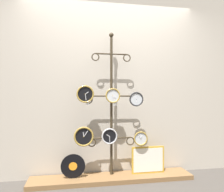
{
  "coord_description": "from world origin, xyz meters",
  "views": [
    {
      "loc": [
        -0.52,
        -2.56,
        1.14
      ],
      "look_at": [
        0.0,
        0.36,
        1.14
      ],
      "focal_mm": 35.0,
      "sensor_mm": 36.0,
      "label": 1
    }
  ],
  "objects_px": {
    "clock_bottom_center": "(109,136)",
    "vinyl_record": "(73,166)",
    "clock_bottom_left": "(84,137)",
    "display_stand": "(111,132)",
    "clock_middle_right": "(136,99)",
    "clock_middle_center": "(113,96)",
    "clock_bottom_right": "(141,139)",
    "clock_middle_left": "(85,94)",
    "picture_frame": "(148,160)"
  },
  "relations": [
    {
      "from": "clock_middle_left",
      "to": "clock_middle_center",
      "type": "xyz_separation_m",
      "value": [
        0.37,
        -0.0,
        -0.02
      ]
    },
    {
      "from": "clock_middle_left",
      "to": "clock_bottom_right",
      "type": "xyz_separation_m",
      "value": [
        0.76,
        -0.01,
        -0.61
      ]
    },
    {
      "from": "clock_middle_center",
      "to": "vinyl_record",
      "type": "height_order",
      "value": "clock_middle_center"
    },
    {
      "from": "clock_bottom_left",
      "to": "clock_bottom_center",
      "type": "relative_size",
      "value": 1.22
    },
    {
      "from": "clock_middle_left",
      "to": "clock_middle_center",
      "type": "bearing_deg",
      "value": -0.69
    },
    {
      "from": "vinyl_record",
      "to": "picture_frame",
      "type": "height_order",
      "value": "picture_frame"
    },
    {
      "from": "clock_bottom_left",
      "to": "clock_bottom_right",
      "type": "height_order",
      "value": "clock_bottom_left"
    },
    {
      "from": "clock_bottom_left",
      "to": "picture_frame",
      "type": "height_order",
      "value": "clock_bottom_left"
    },
    {
      "from": "clock_middle_right",
      "to": "clock_bottom_center",
      "type": "distance_m",
      "value": 0.62
    },
    {
      "from": "display_stand",
      "to": "clock_middle_right",
      "type": "bearing_deg",
      "value": -14.05
    },
    {
      "from": "clock_middle_left",
      "to": "clock_middle_right",
      "type": "relative_size",
      "value": 1.17
    },
    {
      "from": "clock_middle_left",
      "to": "clock_bottom_right",
      "type": "distance_m",
      "value": 0.97
    },
    {
      "from": "display_stand",
      "to": "picture_frame",
      "type": "relative_size",
      "value": 4.3
    },
    {
      "from": "clock_bottom_left",
      "to": "clock_middle_center",
      "type": "bearing_deg",
      "value": 0.04
    },
    {
      "from": "vinyl_record",
      "to": "clock_middle_left",
      "type": "bearing_deg",
      "value": -6.76
    },
    {
      "from": "clock_bottom_center",
      "to": "picture_frame",
      "type": "bearing_deg",
      "value": 3.06
    },
    {
      "from": "clock_middle_left",
      "to": "vinyl_record",
      "type": "height_order",
      "value": "clock_middle_left"
    },
    {
      "from": "clock_middle_right",
      "to": "picture_frame",
      "type": "xyz_separation_m",
      "value": [
        0.18,
        0.04,
        -0.85
      ]
    },
    {
      "from": "clock_middle_left",
      "to": "clock_bottom_right",
      "type": "bearing_deg",
      "value": -0.98
    },
    {
      "from": "clock_bottom_left",
      "to": "vinyl_record",
      "type": "xyz_separation_m",
      "value": [
        -0.14,
        0.02,
        -0.39
      ]
    },
    {
      "from": "display_stand",
      "to": "clock_bottom_left",
      "type": "height_order",
      "value": "display_stand"
    },
    {
      "from": "clock_bottom_left",
      "to": "vinyl_record",
      "type": "height_order",
      "value": "clock_bottom_left"
    },
    {
      "from": "display_stand",
      "to": "picture_frame",
      "type": "height_order",
      "value": "display_stand"
    },
    {
      "from": "picture_frame",
      "to": "clock_middle_left",
      "type": "bearing_deg",
      "value": -177.76
    },
    {
      "from": "vinyl_record",
      "to": "clock_bottom_right",
      "type": "bearing_deg",
      "value": -1.99
    },
    {
      "from": "clock_middle_left",
      "to": "clock_middle_right",
      "type": "xyz_separation_m",
      "value": [
        0.7,
        -0.01,
        -0.07
      ]
    },
    {
      "from": "picture_frame",
      "to": "display_stand",
      "type": "bearing_deg",
      "value": 175.18
    },
    {
      "from": "clock_middle_center",
      "to": "clock_bottom_left",
      "type": "bearing_deg",
      "value": -179.96
    },
    {
      "from": "clock_bottom_center",
      "to": "display_stand",
      "type": "bearing_deg",
      "value": 62.03
    },
    {
      "from": "clock_bottom_right",
      "to": "picture_frame",
      "type": "relative_size",
      "value": 0.42
    },
    {
      "from": "clock_middle_center",
      "to": "clock_middle_right",
      "type": "relative_size",
      "value": 1.01
    },
    {
      "from": "clock_middle_left",
      "to": "clock_middle_right",
      "type": "distance_m",
      "value": 0.7
    },
    {
      "from": "display_stand",
      "to": "clock_bottom_center",
      "type": "xyz_separation_m",
      "value": [
        -0.04,
        -0.07,
        -0.04
      ]
    },
    {
      "from": "clock_bottom_center",
      "to": "vinyl_record",
      "type": "bearing_deg",
      "value": 178.34
    },
    {
      "from": "display_stand",
      "to": "clock_middle_right",
      "type": "height_order",
      "value": "display_stand"
    },
    {
      "from": "clock_bottom_left",
      "to": "vinyl_record",
      "type": "bearing_deg",
      "value": 170.38
    },
    {
      "from": "clock_bottom_center",
      "to": "vinyl_record",
      "type": "relative_size",
      "value": 0.67
    },
    {
      "from": "clock_middle_center",
      "to": "clock_middle_right",
      "type": "height_order",
      "value": "clock_middle_center"
    },
    {
      "from": "clock_middle_center",
      "to": "clock_middle_left",
      "type": "bearing_deg",
      "value": 179.31
    },
    {
      "from": "display_stand",
      "to": "clock_bottom_right",
      "type": "xyz_separation_m",
      "value": [
        0.39,
        -0.09,
        -0.08
      ]
    },
    {
      "from": "clock_bottom_right",
      "to": "picture_frame",
      "type": "height_order",
      "value": "clock_bottom_right"
    },
    {
      "from": "display_stand",
      "to": "clock_bottom_center",
      "type": "distance_m",
      "value": 0.09
    },
    {
      "from": "clock_middle_left",
      "to": "clock_bottom_left",
      "type": "bearing_deg",
      "value": -167.02
    },
    {
      "from": "clock_bottom_center",
      "to": "clock_middle_right",
      "type": "bearing_deg",
      "value": -1.55
    },
    {
      "from": "clock_bottom_right",
      "to": "picture_frame",
      "type": "xyz_separation_m",
      "value": [
        0.12,
        0.05,
        -0.31
      ]
    },
    {
      "from": "clock_middle_center",
      "to": "clock_middle_right",
      "type": "distance_m",
      "value": 0.33
    },
    {
      "from": "clock_middle_right",
      "to": "clock_bottom_right",
      "type": "height_order",
      "value": "clock_middle_right"
    },
    {
      "from": "clock_bottom_left",
      "to": "clock_bottom_center",
      "type": "bearing_deg",
      "value": 1.58
    },
    {
      "from": "clock_middle_center",
      "to": "clock_bottom_right",
      "type": "xyz_separation_m",
      "value": [
        0.39,
        -0.01,
        -0.59
      ]
    },
    {
      "from": "clock_middle_right",
      "to": "vinyl_record",
      "type": "bearing_deg",
      "value": 178.38
    }
  ]
}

